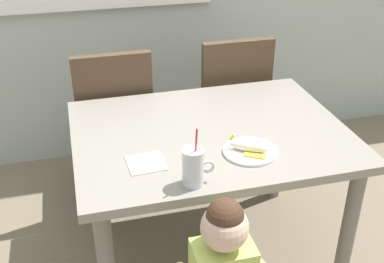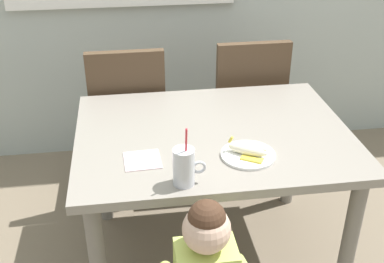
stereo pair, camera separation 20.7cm
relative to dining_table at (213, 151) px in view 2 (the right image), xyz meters
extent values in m
plane|color=#7A6B56|center=(0.00, 0.00, -0.64)|extent=(24.00, 24.00, 0.00)
cube|color=gray|center=(0.00, 0.00, 0.08)|extent=(1.25, 0.95, 0.04)
cylinder|color=slate|center=(0.54, -0.39, -0.29)|extent=(0.07, 0.07, 0.70)
cylinder|color=slate|center=(-0.54, 0.39, -0.29)|extent=(0.07, 0.07, 0.70)
cylinder|color=slate|center=(0.54, 0.39, -0.29)|extent=(0.07, 0.07, 0.70)
cube|color=#4C3826|center=(-0.38, 0.73, -0.19)|extent=(0.44, 0.44, 0.06)
cube|color=#4C3826|center=(-0.38, 0.53, 0.08)|extent=(0.42, 0.05, 0.48)
cylinder|color=black|center=(-0.19, 0.92, -0.43)|extent=(0.04, 0.04, 0.42)
cylinder|color=black|center=(-0.57, 0.92, -0.43)|extent=(0.04, 0.04, 0.42)
cylinder|color=black|center=(-0.19, 0.54, -0.43)|extent=(0.04, 0.04, 0.42)
cylinder|color=black|center=(-0.57, 0.54, -0.43)|extent=(0.04, 0.04, 0.42)
cube|color=#4C3826|center=(0.33, 0.77, -0.19)|extent=(0.44, 0.44, 0.06)
cube|color=#4C3826|center=(0.33, 0.57, 0.08)|extent=(0.42, 0.05, 0.48)
cylinder|color=black|center=(0.52, 0.96, -0.43)|extent=(0.04, 0.04, 0.42)
cylinder|color=black|center=(0.14, 0.96, -0.43)|extent=(0.04, 0.04, 0.42)
cylinder|color=black|center=(0.52, 0.58, -0.43)|extent=(0.04, 0.04, 0.42)
cylinder|color=black|center=(0.14, 0.58, -0.43)|extent=(0.04, 0.04, 0.42)
sphere|color=beige|center=(-0.14, -0.64, 0.08)|extent=(0.17, 0.17, 0.17)
sphere|color=#472D1E|center=(-0.14, -0.64, 0.13)|extent=(0.13, 0.13, 0.13)
cylinder|color=silver|center=(-0.19, -0.39, 0.18)|extent=(0.08, 0.08, 0.15)
cylinder|color=#B2D184|center=(-0.19, -0.39, 0.15)|extent=(0.07, 0.07, 0.08)
torus|color=silver|center=(-0.13, -0.39, 0.17)|extent=(0.06, 0.01, 0.06)
cylinder|color=#E5333F|center=(-0.18, -0.39, 0.25)|extent=(0.01, 0.05, 0.22)
cylinder|color=white|center=(0.10, -0.23, 0.11)|extent=(0.23, 0.23, 0.01)
ellipsoid|color=#F4EAC6|center=(0.10, -0.24, 0.14)|extent=(0.17, 0.13, 0.04)
cube|color=yellow|center=(0.11, -0.28, 0.12)|extent=(0.09, 0.07, 0.01)
cube|color=yellow|center=(0.14, -0.21, 0.12)|extent=(0.09, 0.07, 0.01)
cylinder|color=yellow|center=(0.04, -0.20, 0.17)|extent=(0.03, 0.02, 0.03)
cube|color=silver|center=(-0.34, -0.20, 0.11)|extent=(0.16, 0.16, 0.00)
camera|label=1|loc=(-0.58, -1.85, 1.17)|focal=45.09mm
camera|label=2|loc=(-0.37, -1.89, 1.17)|focal=45.09mm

